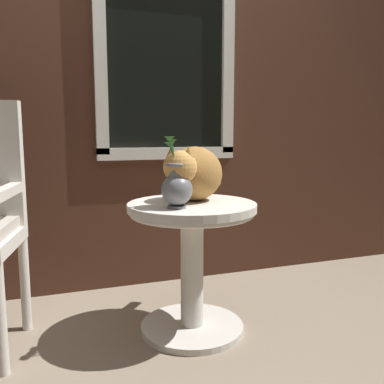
{
  "coord_description": "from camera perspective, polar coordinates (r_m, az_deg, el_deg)",
  "views": [
    {
      "loc": [
        -0.48,
        -1.67,
        0.92
      ],
      "look_at": [
        0.14,
        0.07,
        0.66
      ],
      "focal_mm": 38.97,
      "sensor_mm": 36.0,
      "label": 1
    }
  ],
  "objects": [
    {
      "name": "cat",
      "position": [
        1.91,
        0.18,
        2.61
      ],
      "size": [
        0.42,
        0.47,
        0.26
      ],
      "color": "#AD7A3D",
      "rests_on": "wicker_side_table"
    },
    {
      "name": "ground_plane",
      "position": [
        1.96,
        -3.33,
        -19.84
      ],
      "size": [
        6.0,
        6.0,
        0.0
      ],
      "primitive_type": "plane",
      "color": "gray"
    },
    {
      "name": "wicker_side_table",
      "position": [
        1.92,
        -0.0,
        -7.41
      ],
      "size": [
        0.58,
        0.58,
        0.61
      ],
      "color": "silver",
      "rests_on": "ground_plane"
    },
    {
      "name": "pewter_vase_with_ivy",
      "position": [
        1.74,
        -2.12,
        0.91
      ],
      "size": [
        0.13,
        0.13,
        0.3
      ],
      "color": "slate",
      "rests_on": "wicker_side_table"
    },
    {
      "name": "back_wall",
      "position": [
        2.51,
        -8.54,
        16.75
      ],
      "size": [
        4.0,
        0.07,
        2.6
      ],
      "color": "#47281C",
      "rests_on": "ground_plane"
    }
  ]
}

